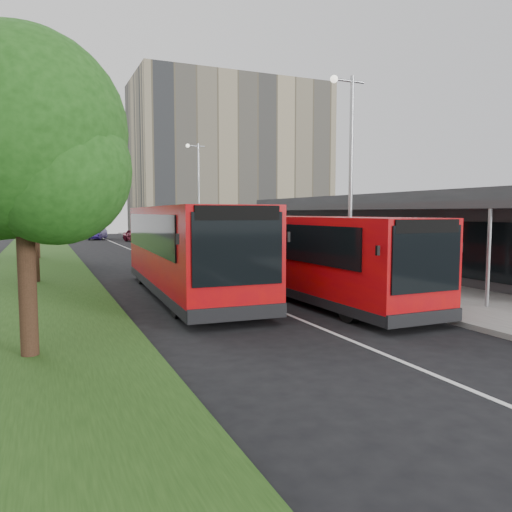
{
  "coord_description": "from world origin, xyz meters",
  "views": [
    {
      "loc": [
        -6.69,
        -14.17,
        3.05
      ],
      "look_at": [
        0.32,
        2.11,
        1.5
      ],
      "focal_mm": 35.0,
      "sensor_mm": 36.0,
      "label": 1
    }
  ],
  "objects_px": {
    "bus_main": "(320,258)",
    "car_near": "(136,235)",
    "tree_near": "(21,148)",
    "car_far": "(97,234)",
    "lamp_post_far": "(198,190)",
    "lamp_post_near": "(349,168)",
    "tree_far": "(34,176)",
    "bollard": "(220,248)",
    "litter_bin": "(299,258)",
    "tree_mid": "(31,163)",
    "bus_second": "(188,250)"
  },
  "relations": [
    {
      "from": "bus_main",
      "to": "car_near",
      "type": "relative_size",
      "value": 2.59
    },
    {
      "from": "tree_near",
      "to": "car_far",
      "type": "xyz_separation_m",
      "value": [
        6.1,
        47.71,
        -3.7
      ]
    },
    {
      "from": "tree_near",
      "to": "lamp_post_far",
      "type": "bearing_deg",
      "value": 65.96
    },
    {
      "from": "lamp_post_near",
      "to": "lamp_post_far",
      "type": "bearing_deg",
      "value": 90.0
    },
    {
      "from": "lamp_post_near",
      "to": "tree_far",
      "type": "bearing_deg",
      "value": 120.29
    },
    {
      "from": "bus_main",
      "to": "bollard",
      "type": "xyz_separation_m",
      "value": [
        2.44,
        17.36,
        -0.89
      ]
    },
    {
      "from": "tree_near",
      "to": "car_far",
      "type": "bearing_deg",
      "value": 82.72
    },
    {
      "from": "bus_main",
      "to": "bollard",
      "type": "height_order",
      "value": "bus_main"
    },
    {
      "from": "tree_far",
      "to": "lamp_post_near",
      "type": "distance_m",
      "value": 22.07
    },
    {
      "from": "litter_bin",
      "to": "bollard",
      "type": "bearing_deg",
      "value": 98.44
    },
    {
      "from": "tree_near",
      "to": "litter_bin",
      "type": "relative_size",
      "value": 6.67
    },
    {
      "from": "tree_mid",
      "to": "car_far",
      "type": "xyz_separation_m",
      "value": [
        6.1,
        35.71,
        -4.48
      ]
    },
    {
      "from": "tree_mid",
      "to": "bus_main",
      "type": "height_order",
      "value": "tree_mid"
    },
    {
      "from": "bus_main",
      "to": "bus_second",
      "type": "height_order",
      "value": "bus_second"
    },
    {
      "from": "bus_main",
      "to": "car_near",
      "type": "height_order",
      "value": "bus_main"
    },
    {
      "from": "tree_far",
      "to": "bollard",
      "type": "relative_size",
      "value": 9.14
    },
    {
      "from": "tree_far",
      "to": "bus_second",
      "type": "distance_m",
      "value": 18.73
    },
    {
      "from": "tree_far",
      "to": "tree_near",
      "type": "bearing_deg",
      "value": -90.0
    },
    {
      "from": "lamp_post_far",
      "to": "bus_second",
      "type": "distance_m",
      "value": 19.72
    },
    {
      "from": "car_near",
      "to": "car_far",
      "type": "xyz_separation_m",
      "value": [
        -3.31,
        6.13,
        -0.02
      ]
    },
    {
      "from": "litter_bin",
      "to": "car_near",
      "type": "bearing_deg",
      "value": 96.64
    },
    {
      "from": "litter_bin",
      "to": "bollard",
      "type": "distance_m",
      "value": 8.98
    },
    {
      "from": "bus_main",
      "to": "tree_far",
      "type": "bearing_deg",
      "value": 113.05
    },
    {
      "from": "tree_mid",
      "to": "bus_second",
      "type": "relative_size",
      "value": 0.68
    },
    {
      "from": "lamp_post_far",
      "to": "bus_main",
      "type": "height_order",
      "value": "lamp_post_far"
    },
    {
      "from": "bus_main",
      "to": "litter_bin",
      "type": "distance_m",
      "value": 9.32
    },
    {
      "from": "tree_far",
      "to": "lamp_post_near",
      "type": "bearing_deg",
      "value": -59.71
    },
    {
      "from": "tree_near",
      "to": "lamp_post_near",
      "type": "relative_size",
      "value": 0.84
    },
    {
      "from": "lamp_post_far",
      "to": "bus_second",
      "type": "xyz_separation_m",
      "value": [
        -5.93,
        -18.56,
        -3.05
      ]
    },
    {
      "from": "tree_near",
      "to": "bollard",
      "type": "relative_size",
      "value": 7.41
    },
    {
      "from": "car_near",
      "to": "lamp_post_near",
      "type": "bearing_deg",
      "value": -102.49
    },
    {
      "from": "bus_second",
      "to": "litter_bin",
      "type": "height_order",
      "value": "bus_second"
    },
    {
      "from": "lamp_post_far",
      "to": "car_near",
      "type": "height_order",
      "value": "lamp_post_far"
    },
    {
      "from": "tree_near",
      "to": "tree_mid",
      "type": "bearing_deg",
      "value": 90.0
    },
    {
      "from": "tree_mid",
      "to": "litter_bin",
      "type": "relative_size",
      "value": 7.86
    },
    {
      "from": "tree_far",
      "to": "car_far",
      "type": "height_order",
      "value": "tree_far"
    },
    {
      "from": "lamp_post_far",
      "to": "bus_main",
      "type": "relative_size",
      "value": 0.78
    },
    {
      "from": "tree_mid",
      "to": "car_near",
      "type": "relative_size",
      "value": 2.0
    },
    {
      "from": "car_near",
      "to": "tree_near",
      "type": "bearing_deg",
      "value": -117.93
    },
    {
      "from": "tree_near",
      "to": "car_near",
      "type": "xyz_separation_m",
      "value": [
        9.4,
        41.58,
        -3.67
      ]
    },
    {
      "from": "car_near",
      "to": "tree_mid",
      "type": "bearing_deg",
      "value": -122.82
    },
    {
      "from": "tree_mid",
      "to": "lamp_post_far",
      "type": "relative_size",
      "value": 0.99
    },
    {
      "from": "bus_main",
      "to": "litter_bin",
      "type": "height_order",
      "value": "bus_main"
    },
    {
      "from": "bus_second",
      "to": "litter_bin",
      "type": "xyz_separation_m",
      "value": [
        7.64,
        5.67,
        -1.01
      ]
    },
    {
      "from": "car_near",
      "to": "litter_bin",
      "type": "bearing_deg",
      "value": -98.55
    },
    {
      "from": "tree_mid",
      "to": "bollard",
      "type": "bearing_deg",
      "value": 37.82
    },
    {
      "from": "tree_far",
      "to": "car_near",
      "type": "xyz_separation_m",
      "value": [
        9.4,
        17.58,
        -4.69
      ]
    },
    {
      "from": "tree_near",
      "to": "bollard",
      "type": "bearing_deg",
      "value": 61.19
    },
    {
      "from": "lamp_post_near",
      "to": "tree_near",
      "type": "bearing_deg",
      "value": -156.03
    },
    {
      "from": "tree_far",
      "to": "lamp_post_near",
      "type": "xyz_separation_m",
      "value": [
        11.13,
        -19.05,
        -0.65
      ]
    }
  ]
}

